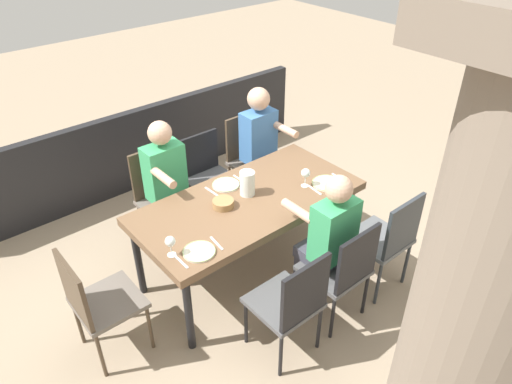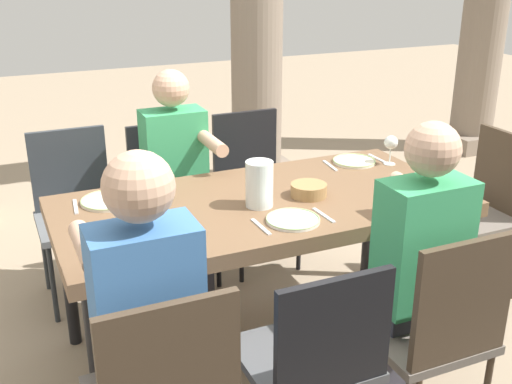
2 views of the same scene
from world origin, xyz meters
name	(u,v)px [view 2 (image 2 of 2)]	position (x,y,z in m)	size (l,w,h in m)	color
ground_plane	(261,341)	(0.00, 0.00, 0.00)	(16.00, 16.00, 0.00)	gray
dining_table	(262,213)	(0.00, 0.00, 0.71)	(1.88, 0.90, 0.77)	brown
chair_west_north	(76,205)	(-0.73, 0.88, 0.54)	(0.44, 0.44, 0.94)	#5B5E61
chair_mid_north	(170,193)	(-0.19, 0.88, 0.52)	(0.44, 0.44, 0.91)	#4F4F50
chair_mid_south	(314,357)	(-0.19, -0.87, 0.54)	(0.44, 0.44, 0.91)	#4F4F50
chair_east_north	(252,180)	(0.33, 0.88, 0.53)	(0.44, 0.44, 0.93)	#4F4F50
chair_east_south	(437,326)	(0.33, -0.88, 0.53)	(0.44, 0.44, 0.93)	#6A6158
chair_head_east	(484,203)	(1.36, 0.00, 0.53)	(0.44, 0.44, 0.92)	#6A6158
diner_woman_green	(410,265)	(0.34, -0.68, 0.69)	(0.34, 0.49, 1.29)	#3F3F4C
diner_man_white	(143,320)	(-0.73, -0.67, 0.71)	(0.35, 0.50, 1.32)	#3F3F4C
diner_guest_third	(179,178)	(-0.19, 0.69, 0.68)	(0.35, 0.49, 1.27)	#3F3F4C
stone_column_centre	(257,15)	(0.95, 2.20, 1.37)	(0.54, 0.54, 2.79)	gray
plate_0	(109,200)	(-0.65, 0.26, 0.78)	(0.26, 0.26, 0.02)	silver
wine_glass_0	(148,179)	(-0.49, 0.16, 0.90)	(0.08, 0.08, 0.17)	white
fork_0	(76,207)	(-0.80, 0.26, 0.78)	(0.02, 0.17, 0.01)	silver
spoon_0	(141,197)	(-0.50, 0.26, 0.78)	(0.02, 0.17, 0.01)	silver
plate_1	(293,220)	(0.02, -0.28, 0.78)	(0.23, 0.23, 0.02)	white
fork_1	(261,227)	(-0.13, -0.28, 0.78)	(0.02, 0.17, 0.01)	silver
spoon_1	(324,215)	(0.17, -0.28, 0.78)	(0.02, 0.17, 0.01)	silver
plate_2	(354,161)	(0.68, 0.29, 0.78)	(0.23, 0.23, 0.02)	silver
wine_glass_2	(391,143)	(0.84, 0.19, 0.89)	(0.07, 0.07, 0.16)	white
fork_2	(330,166)	(0.53, 0.29, 0.78)	(0.02, 0.17, 0.01)	silver
spoon_2	(377,159)	(0.83, 0.29, 0.78)	(0.02, 0.17, 0.01)	silver
water_pitcher	(259,186)	(-0.04, -0.06, 0.87)	(0.13, 0.13, 0.21)	white
bread_basket	(309,190)	(0.22, -0.05, 0.80)	(0.17, 0.17, 0.06)	#9E7547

